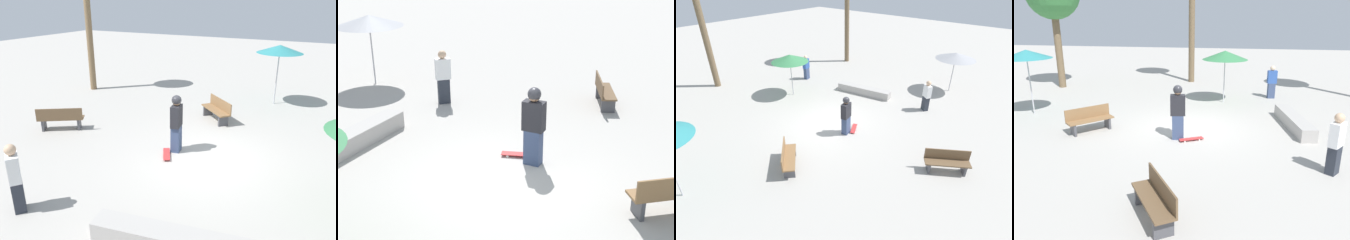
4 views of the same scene
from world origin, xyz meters
The scene contains 8 objects.
ground_plane centered at (0.00, 0.00, 0.00)m, with size 60.00×60.00×0.00m, color #ADA8A0.
skater_main centered at (0.99, -0.11, 0.97)m, with size 0.34×0.52×1.80m.
skateboard centered at (1.09, 0.34, 0.06)m, with size 0.55×0.80×0.07m.
concrete_ledge centered at (-0.85, 3.81, 0.22)m, with size 3.24×1.06×0.44m.
bench_near centered at (0.78, -3.27, 0.43)m, with size 1.48×1.41×0.85m.
bench_far centered at (5.42, 0.24, 0.43)m, with size 1.59×1.23×0.85m.
shade_umbrella_grey centered at (2.84, 7.51, 2.13)m, with size 2.22×2.22×2.32m.
bystander_watching centered at (2.77, 4.23, 0.81)m, with size 0.50×0.46×1.62m.
Camera 2 is at (-6.97, -5.13, 4.89)m, focal length 50.00 mm.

